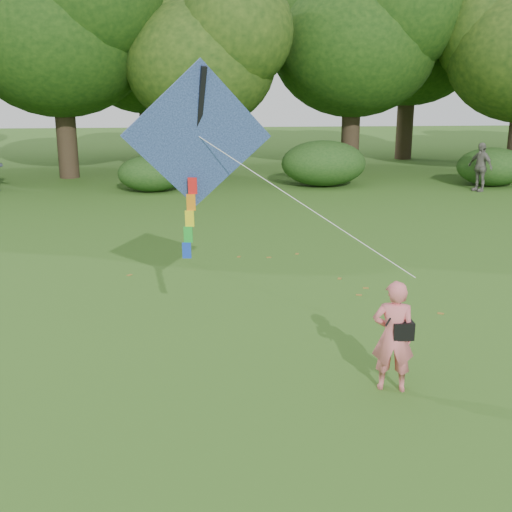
{
  "coord_description": "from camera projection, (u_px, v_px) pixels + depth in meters",
  "views": [
    {
      "loc": [
        -1.8,
        -8.36,
        4.43
      ],
      "look_at": [
        -1.01,
        2.0,
        1.5
      ],
      "focal_mm": 45.0,
      "sensor_mm": 36.0,
      "label": 1
    }
  ],
  "objects": [
    {
      "name": "bystander_right",
      "position": [
        480.0,
        167.0,
        25.28
      ],
      "size": [
        0.92,
        1.21,
        1.92
      ],
      "primitive_type": "imported",
      "rotation": [
        0.0,
        0.0,
        -1.11
      ],
      "color": "slate",
      "rests_on": "ground"
    },
    {
      "name": "crossbody_bag",
      "position": [
        402.0,
        330.0,
        9.13
      ],
      "size": [
        0.43,
        0.2,
        0.69
      ],
      "color": "black",
      "rests_on": "ground"
    },
    {
      "name": "man_kite_flyer",
      "position": [
        393.0,
        336.0,
        9.18
      ],
      "size": [
        0.68,
        0.52,
        1.66
      ],
      "primitive_type": "imported",
      "rotation": [
        0.0,
        0.0,
        2.91
      ],
      "color": "#E56B72",
      "rests_on": "ground"
    },
    {
      "name": "ground",
      "position": [
        336.0,
        390.0,
        9.36
      ],
      "size": [
        100.0,
        100.0,
        0.0
      ],
      "primitive_type": "plane",
      "color": "#265114",
      "rests_on": "ground"
    },
    {
      "name": "tree_line",
      "position": [
        279.0,
        50.0,
        29.92
      ],
      "size": [
        54.7,
        15.3,
        9.48
      ],
      "color": "#3A2D1E",
      "rests_on": "ground"
    },
    {
      "name": "fallen_leaves",
      "position": [
        258.0,
        298.0,
        13.2
      ],
      "size": [
        8.73,
        11.16,
        0.01
      ],
      "color": "olive",
      "rests_on": "ground"
    },
    {
      "name": "flying_kite",
      "position": [
        198.0,
        139.0,
        9.74
      ],
      "size": [
        4.14,
        1.97,
        3.07
      ],
      "color": "#2543A1",
      "rests_on": "ground"
    },
    {
      "name": "shrub_band",
      "position": [
        234.0,
        167.0,
        25.97
      ],
      "size": [
        39.15,
        3.22,
        1.88
      ],
      "color": "#264919",
      "rests_on": "ground"
    }
  ]
}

